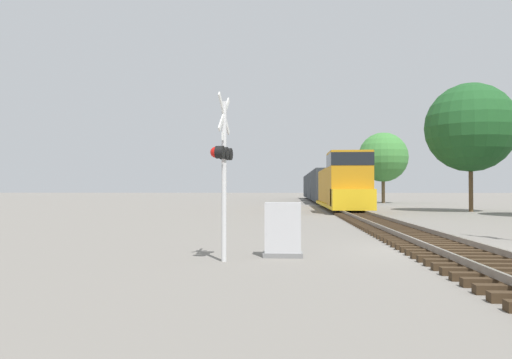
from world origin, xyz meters
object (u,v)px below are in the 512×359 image
Objects in this scene: tree_mid_background at (470,128)px; tree_deep_background at (383,157)px; relay_cabinet at (283,230)px; freight_train at (322,187)px; crossing_signal_near at (223,160)px.

tree_deep_background is (-2.24, 22.81, -0.82)m from tree_mid_background.
relay_cabinet is 30.05m from tree_mid_background.
tree_deep_background is at bearing 76.41° from relay_cabinet.
freight_train is 8.28m from tree_deep_background.
tree_mid_background is at bearing 158.96° from crossing_signal_near.
freight_train is 6.24× the size of tree_mid_background.
tree_mid_background is (9.52, -24.49, 4.38)m from freight_train.
tree_mid_background reaches higher than crossing_signal_near.
tree_mid_background is 1.14× the size of tree_deep_background.
tree_deep_background is (11.79, 48.76, 4.90)m from relay_cabinet.
freight_train reaches higher than relay_cabinet.
crossing_signal_near is 2.43m from relay_cabinet.
relay_cabinet is at bearing -95.10° from freight_train.
tree_mid_background is (14.03, 25.95, 5.72)m from relay_cabinet.
tree_mid_background reaches higher than tree_deep_background.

